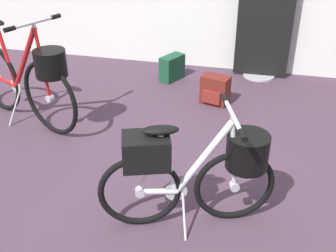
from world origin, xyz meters
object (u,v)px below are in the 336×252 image
Objects in this scene: display_bike_left at (28,78)px; backpack_on_floor at (172,68)px; floor_banner_stand at (265,22)px; folding_bike_foreground at (196,168)px; handbag_on_floor at (215,90)px.

display_bike_left is 1.67m from backpack_on_floor.
backpack_on_floor is (0.98, 1.31, -0.32)m from display_bike_left.
floor_banner_stand reaches higher than backpack_on_floor.
folding_bike_foreground is 3.25× the size of backpack_on_floor.
floor_banner_stand is 2.59m from folding_bike_foreground.
handbag_on_floor is at bearing 93.80° from folding_bike_foreground.
folding_bike_foreground reaches higher than handbag_on_floor.
display_bike_left is at bearing 150.68° from folding_bike_foreground.
floor_banner_stand reaches higher than handbag_on_floor.
floor_banner_stand is at bearing 39.99° from display_bike_left.
display_bike_left is 4.07× the size of backpack_on_floor.
handbag_on_floor is (0.56, -0.48, 0.00)m from backpack_on_floor.
backpack_on_floor is at bearing 53.00° from display_bike_left.
display_bike_left is at bearing -140.01° from floor_banner_stand.
folding_bike_foreground is 0.80× the size of display_bike_left.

